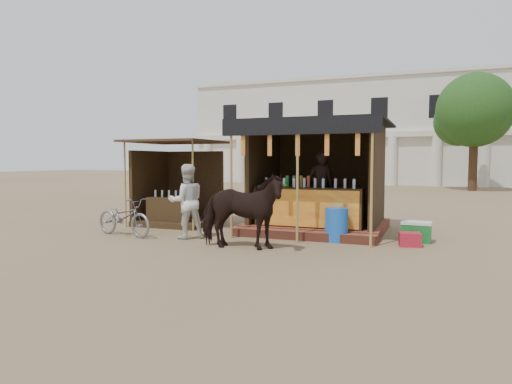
% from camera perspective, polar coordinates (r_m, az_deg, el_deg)
% --- Properties ---
extents(ground, '(120.00, 120.00, 0.00)m').
position_cam_1_polar(ground, '(9.16, -3.66, -7.54)').
color(ground, '#846B4C').
rests_on(ground, ground).
extents(main_stall, '(3.60, 3.61, 2.78)m').
position_cam_1_polar(main_stall, '(11.85, 7.63, 0.10)').
color(main_stall, brown).
rests_on(main_stall, ground).
extents(secondary_stall, '(2.40, 2.40, 2.38)m').
position_cam_1_polar(secondary_stall, '(13.36, -10.17, -0.27)').
color(secondary_stall, '#3A2915').
rests_on(secondary_stall, ground).
extents(cow, '(1.94, 1.01, 1.58)m').
position_cam_1_polar(cow, '(9.34, -1.91, -2.40)').
color(cow, black).
rests_on(cow, ground).
extents(motorbike, '(1.85, 0.97, 0.93)m').
position_cam_1_polar(motorbike, '(11.47, -16.19, -3.00)').
color(motorbike, gray).
rests_on(motorbike, ground).
extents(bystander, '(1.07, 1.05, 1.74)m').
position_cam_1_polar(bystander, '(10.76, -8.67, -1.17)').
color(bystander, silver).
rests_on(bystander, ground).
extents(blue_barrel, '(0.67, 0.67, 0.76)m').
position_cam_1_polar(blue_barrel, '(10.43, 10.02, -4.05)').
color(blue_barrel, blue).
rests_on(blue_barrel, ground).
extents(red_crate, '(0.49, 0.44, 0.29)m').
position_cam_1_polar(red_crate, '(10.28, 18.68, -5.63)').
color(red_crate, maroon).
rests_on(red_crate, ground).
extents(cooler, '(0.66, 0.47, 0.46)m').
position_cam_1_polar(cooler, '(10.86, 19.41, -4.69)').
color(cooler, '#19732A').
rests_on(cooler, ground).
extents(background_building, '(26.00, 7.45, 8.18)m').
position_cam_1_polar(background_building, '(38.57, 12.68, 7.10)').
color(background_building, silver).
rests_on(background_building, ground).
extents(tree, '(4.50, 4.40, 7.00)m').
position_cam_1_polar(tree, '(30.47, 25.28, 8.90)').
color(tree, '#382314').
rests_on(tree, ground).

